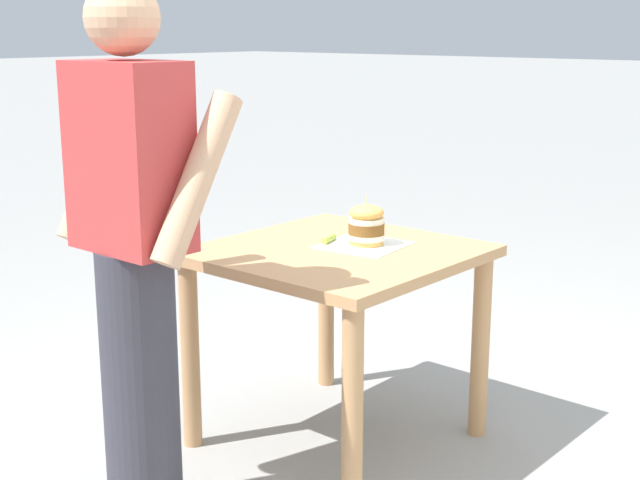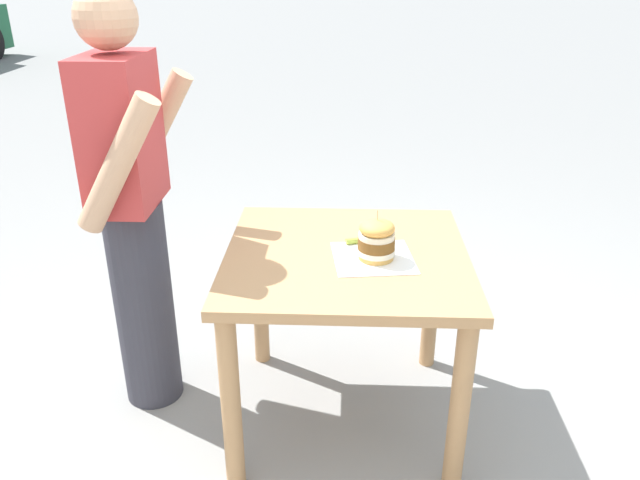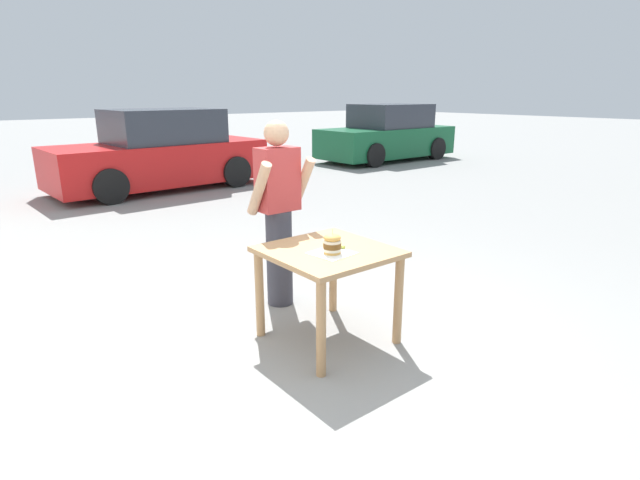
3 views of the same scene
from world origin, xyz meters
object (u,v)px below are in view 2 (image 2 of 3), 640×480
object	(u,v)px
pickle_spear	(358,240)
sandwich	(377,239)
diner_across_table	(132,207)
patio_table	(346,284)

from	to	relation	value
pickle_spear	sandwich	bearing A→B (deg)	-153.01
sandwich	diner_across_table	bearing A→B (deg)	80.27
pickle_spear	diner_across_table	world-z (taller)	diner_across_table
diner_across_table	sandwich	bearing A→B (deg)	-99.73
patio_table	pickle_spear	distance (m)	0.17
patio_table	diner_across_table	bearing A→B (deg)	82.40
sandwich	diner_across_table	world-z (taller)	diner_across_table
patio_table	pickle_spear	world-z (taller)	pickle_spear
patio_table	pickle_spear	xyz separation A→B (m)	(0.08, -0.04, 0.15)
patio_table	sandwich	world-z (taller)	sandwich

